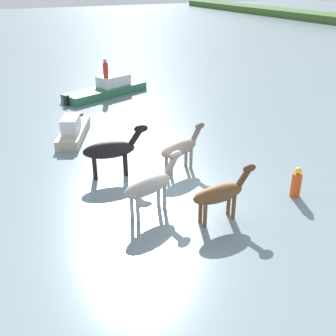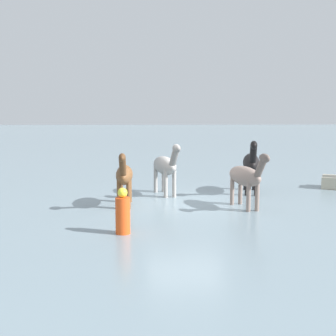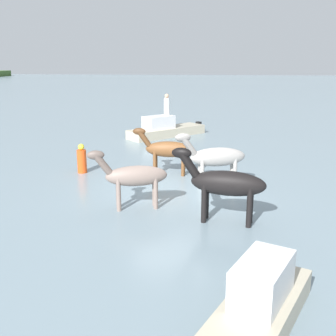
{
  "view_description": "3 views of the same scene",
  "coord_description": "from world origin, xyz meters",
  "px_view_note": "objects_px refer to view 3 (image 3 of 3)",
  "views": [
    {
      "loc": [
        11.06,
        -6.01,
        7.24
      ],
      "look_at": [
        -0.14,
        -0.47,
        1.13
      ],
      "focal_mm": 42.59,
      "sensor_mm": 36.0,
      "label": 1
    },
    {
      "loc": [
        1.37,
        14.47,
        2.97
      ],
      "look_at": [
        0.55,
        -0.3,
        1.13
      ],
      "focal_mm": 48.23,
      "sensor_mm": 36.0,
      "label": 2
    },
    {
      "loc": [
        -13.25,
        -1.33,
        4.37
      ],
      "look_at": [
        0.26,
        0.11,
        0.72
      ],
      "focal_mm": 44.45,
      "sensor_mm": 36.0,
      "label": 3
    }
  ],
  "objects_px": {
    "boat_motor_center": "(165,131)",
    "horse_rear_stallion": "(167,149)",
    "horse_gray_outer": "(225,183)",
    "horse_mid_herd": "(215,157)",
    "boat_skiff_near": "(253,319)",
    "person_helmsman_aft": "(167,105)",
    "horse_chestnut_trailing": "(134,176)",
    "buoy_channel_marker": "(82,160)"
  },
  "relations": [
    {
      "from": "horse_chestnut_trailing",
      "to": "boat_skiff_near",
      "type": "height_order",
      "value": "horse_chestnut_trailing"
    },
    {
      "from": "horse_mid_herd",
      "to": "person_helmsman_aft",
      "type": "xyz_separation_m",
      "value": [
        9.25,
        2.68,
        0.69
      ]
    },
    {
      "from": "boat_motor_center",
      "to": "horse_rear_stallion",
      "type": "bearing_deg",
      "value": 52.53
    },
    {
      "from": "person_helmsman_aft",
      "to": "horse_mid_herd",
      "type": "bearing_deg",
      "value": -163.87
    },
    {
      "from": "horse_mid_herd",
      "to": "buoy_channel_marker",
      "type": "relative_size",
      "value": 2.16
    },
    {
      "from": "boat_motor_center",
      "to": "boat_skiff_near",
      "type": "distance_m",
      "value": 17.45
    },
    {
      "from": "person_helmsman_aft",
      "to": "buoy_channel_marker",
      "type": "relative_size",
      "value": 1.04
    },
    {
      "from": "horse_chestnut_trailing",
      "to": "horse_rear_stallion",
      "type": "relative_size",
      "value": 1.02
    },
    {
      "from": "boat_skiff_near",
      "to": "person_helmsman_aft",
      "type": "height_order",
      "value": "person_helmsman_aft"
    },
    {
      "from": "horse_rear_stallion",
      "to": "horse_gray_outer",
      "type": "bearing_deg",
      "value": 114.59
    },
    {
      "from": "horse_gray_outer",
      "to": "boat_motor_center",
      "type": "bearing_deg",
      "value": -66.1
    },
    {
      "from": "horse_chestnut_trailing",
      "to": "boat_motor_center",
      "type": "bearing_deg",
      "value": -103.36
    },
    {
      "from": "buoy_channel_marker",
      "to": "person_helmsman_aft",
      "type": "bearing_deg",
      "value": -17.0
    },
    {
      "from": "boat_motor_center",
      "to": "boat_skiff_near",
      "type": "relative_size",
      "value": 1.1
    },
    {
      "from": "horse_mid_herd",
      "to": "horse_rear_stallion",
      "type": "bearing_deg",
      "value": -53.73
    },
    {
      "from": "horse_gray_outer",
      "to": "horse_mid_herd",
      "type": "bearing_deg",
      "value": -75.49
    },
    {
      "from": "horse_rear_stallion",
      "to": "buoy_channel_marker",
      "type": "relative_size",
      "value": 2.0
    },
    {
      "from": "horse_chestnut_trailing",
      "to": "horse_rear_stallion",
      "type": "bearing_deg",
      "value": -113.88
    },
    {
      "from": "horse_gray_outer",
      "to": "horse_mid_herd",
      "type": "distance_m",
      "value": 3.17
    },
    {
      "from": "horse_chestnut_trailing",
      "to": "person_helmsman_aft",
      "type": "xyz_separation_m",
      "value": [
        11.62,
        0.3,
        0.75
      ]
    },
    {
      "from": "boat_motor_center",
      "to": "person_helmsman_aft",
      "type": "height_order",
      "value": "person_helmsman_aft"
    },
    {
      "from": "boat_motor_center",
      "to": "person_helmsman_aft",
      "type": "bearing_deg",
      "value": 163.81
    },
    {
      "from": "boat_motor_center",
      "to": "horse_mid_herd",
      "type": "bearing_deg",
      "value": 62.25
    },
    {
      "from": "horse_chestnut_trailing",
      "to": "person_helmsman_aft",
      "type": "height_order",
      "value": "person_helmsman_aft"
    },
    {
      "from": "buoy_channel_marker",
      "to": "horse_mid_herd",
      "type": "bearing_deg",
      "value": -104.25
    },
    {
      "from": "horse_mid_herd",
      "to": "horse_rear_stallion",
      "type": "xyz_separation_m",
      "value": [
        1.39,
        1.81,
        -0.07
      ]
    },
    {
      "from": "horse_mid_herd",
      "to": "boat_motor_center",
      "type": "xyz_separation_m",
      "value": [
        9.21,
        2.76,
        -0.74
      ]
    },
    {
      "from": "boat_motor_center",
      "to": "boat_skiff_near",
      "type": "xyz_separation_m",
      "value": [
        -17.12,
        -3.36,
        -0.01
      ]
    },
    {
      "from": "horse_rear_stallion",
      "to": "person_helmsman_aft",
      "type": "height_order",
      "value": "person_helmsman_aft"
    },
    {
      "from": "horse_rear_stallion",
      "to": "buoy_channel_marker",
      "type": "distance_m",
      "value": 3.34
    },
    {
      "from": "horse_mid_herd",
      "to": "boat_skiff_near",
      "type": "bearing_deg",
      "value": 78.25
    },
    {
      "from": "horse_gray_outer",
      "to": "horse_rear_stallion",
      "type": "bearing_deg",
      "value": -55.58
    },
    {
      "from": "horse_gray_outer",
      "to": "horse_mid_herd",
      "type": "xyz_separation_m",
      "value": [
        3.16,
        0.23,
        -0.05
      ]
    },
    {
      "from": "horse_gray_outer",
      "to": "horse_rear_stallion",
      "type": "height_order",
      "value": "horse_gray_outer"
    },
    {
      "from": "horse_mid_herd",
      "to": "person_helmsman_aft",
      "type": "bearing_deg",
      "value": -89.95
    },
    {
      "from": "horse_mid_herd",
      "to": "boat_motor_center",
      "type": "height_order",
      "value": "horse_mid_herd"
    },
    {
      "from": "boat_motor_center",
      "to": "buoy_channel_marker",
      "type": "xyz_separation_m",
      "value": [
        -7.91,
        2.35,
        0.2
      ]
    },
    {
      "from": "boat_motor_center",
      "to": "person_helmsman_aft",
      "type": "distance_m",
      "value": 1.43
    },
    {
      "from": "horse_gray_outer",
      "to": "person_helmsman_aft",
      "type": "distance_m",
      "value": 12.77
    },
    {
      "from": "boat_motor_center",
      "to": "horse_gray_outer",
      "type": "bearing_deg",
      "value": 59.17
    },
    {
      "from": "horse_chestnut_trailing",
      "to": "horse_mid_herd",
      "type": "xyz_separation_m",
      "value": [
        2.36,
        -2.37,
        0.06
      ]
    },
    {
      "from": "boat_motor_center",
      "to": "boat_skiff_near",
      "type": "bearing_deg",
      "value": 56.67
    }
  ]
}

